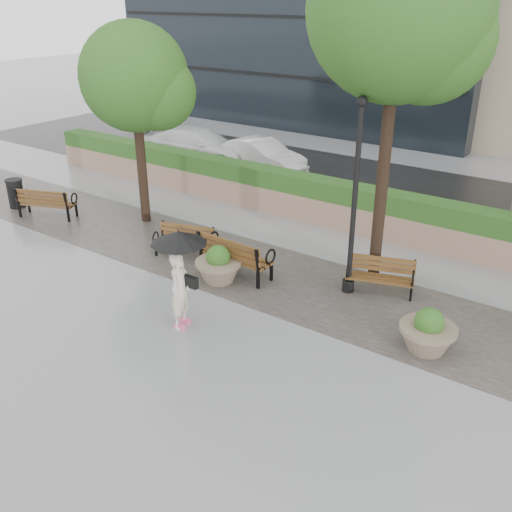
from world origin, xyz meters
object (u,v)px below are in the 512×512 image
Objects in this scene: bench_3 at (379,283)px; planter_right at (427,334)px; bench_0 at (48,209)px; bench_1 at (185,248)px; pedestrian at (180,270)px; bench_2 at (235,263)px; trash_bin at (16,194)px; car_right at (262,155)px; lamppost at (354,212)px; planter_left at (218,267)px; car_left at (199,146)px.

planter_right is (1.75, -1.68, 0.12)m from bench_3.
bench_0 is 10.64m from bench_3.
pedestrian reaches higher than bench_1.
bench_2 is at bearing 174.54° from planter_right.
bench_2 is at bearing 1.35° from trash_bin.
car_right is at bearing 93.98° from bench_1.
bench_2 is at bearing -139.51° from car_right.
lamppost reaches higher than bench_3.
trash_bin reaches higher than bench_1.
bench_0 is 1.14× the size of bench_3.
planter_left is (7.11, -0.34, 0.09)m from bench_0.
pedestrian reaches higher than car_right.
bench_1 is 0.43× the size of car_right.
bench_2 reaches higher than bench_0.
bench_3 is 1.48× the size of planter_right.
planter_right is at bearing -29.03° from lamppost.
bench_0 is at bearing 166.05° from bench_1.
bench_3 is 0.37× the size of lamppost.
car_right is (-8.00, 6.68, 0.38)m from bench_3.
pedestrian is (8.03, -9.96, 0.60)m from car_left.
bench_2 is 3.53m from bench_3.
bench_3 is 3.85m from planter_left.
pedestrian is at bearing -122.75° from lamppost.
bench_2 is 3.30m from lamppost.
trash_bin is (-8.70, 0.31, 0.08)m from planter_left.
bench_2 is (1.75, -0.07, 0.06)m from bench_1.
bench_0 is 10.13m from lamppost.
bench_2 is at bearing -18.90° from bench_1.
car_left reaches higher than bench_1.
bench_3 is at bearing -131.51° from car_left.
lamppost is (-0.62, -0.37, 1.76)m from bench_3.
bench_3 is (10.55, 1.38, -0.03)m from bench_0.
pedestrian reaches higher than planter_right.
trash_bin is at bearing 178.86° from planter_right.
bench_0 is at bearing 169.21° from bench_3.
trash_bin is 7.75m from car_left.
trash_bin is (-12.14, -1.41, 0.20)m from bench_3.
bench_1 is at bearing 174.30° from bench_3.
planter_left is 1.01× the size of planter_right.
car_left reaches higher than planter_left.
bench_3 is 4.78m from pedestrian.
planter_left is 0.25× the size of lamppost.
car_right is (2.82, 0.45, -0.07)m from car_left.
bench_0 is 0.89× the size of pedestrian.
bench_1 is 3.62m from pedestrian.
bench_1 is at bearing 160.32° from bench_0.
planter_left is 0.53× the size of pedestrian.
trash_bin is 0.20× the size of lamppost.
car_right is at bearing 13.15° from pedestrian.
planter_left is at bearing 154.98° from bench_0.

